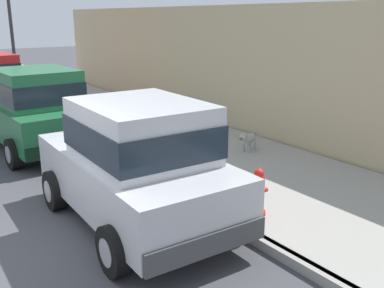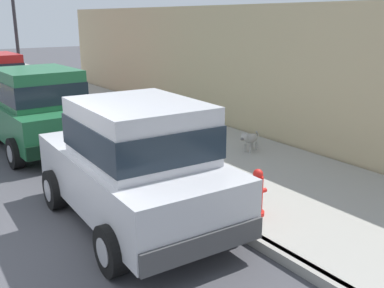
{
  "view_description": "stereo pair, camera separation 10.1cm",
  "coord_description": "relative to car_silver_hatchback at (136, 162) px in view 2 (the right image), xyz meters",
  "views": [
    {
      "loc": [
        -0.68,
        -5.46,
        3.0
      ],
      "look_at": [
        3.63,
        0.6,
        0.85
      ],
      "focal_mm": 41.53,
      "sensor_mm": 36.0,
      "label": 1
    },
    {
      "loc": [
        -0.59,
        -5.52,
        3.0
      ],
      "look_at": [
        3.63,
        0.6,
        0.85
      ],
      "focal_mm": 41.53,
      "sensor_mm": 36.0,
      "label": 2
    }
  ],
  "objects": [
    {
      "name": "curb",
      "position": [
        1.01,
        0.06,
        -0.91
      ],
      "size": [
        0.16,
        64.0,
        0.14
      ],
      "primitive_type": "cube",
      "color": "gray",
      "rests_on": "ground"
    },
    {
      "name": "sidewalk",
      "position": [
        2.81,
        0.06,
        -0.91
      ],
      "size": [
        3.6,
        64.0,
        0.14
      ],
      "primitive_type": "cube",
      "color": "#99968E",
      "rests_on": "ground"
    },
    {
      "name": "car_silver_hatchback",
      "position": [
        0.0,
        0.0,
        0.0
      ],
      "size": [
        2.04,
        3.85,
        1.88
      ],
      "color": "#BCBCC1",
      "rests_on": "ground"
    },
    {
      "name": "car_green_hatchback",
      "position": [
        -0.02,
        4.75,
        0.0
      ],
      "size": [
        2.05,
        3.85,
        1.88
      ],
      "color": "#23663D",
      "rests_on": "ground"
    },
    {
      "name": "dog_grey",
      "position": [
        3.55,
        1.5,
        -0.55
      ],
      "size": [
        0.73,
        0.34,
        0.49
      ],
      "color": "#999691",
      "rests_on": "sidewalk"
    },
    {
      "name": "fire_hydrant",
      "position": [
        1.46,
        -1.0,
        -0.5
      ],
      "size": [
        0.34,
        0.24,
        0.72
      ],
      "color": "red",
      "rests_on": "sidewalk"
    },
    {
      "name": "street_lamp",
      "position": [
        1.36,
        11.73,
        1.93
      ],
      "size": [
        0.36,
        0.36,
        4.42
      ],
      "color": "#2D2D33",
      "rests_on": "sidewalk"
    },
    {
      "name": "building_facade",
      "position": [
        4.91,
        4.25,
        0.66
      ],
      "size": [
        0.5,
        20.0,
        3.28
      ],
      "primitive_type": "cube",
      "color": "tan",
      "rests_on": "ground"
    }
  ]
}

